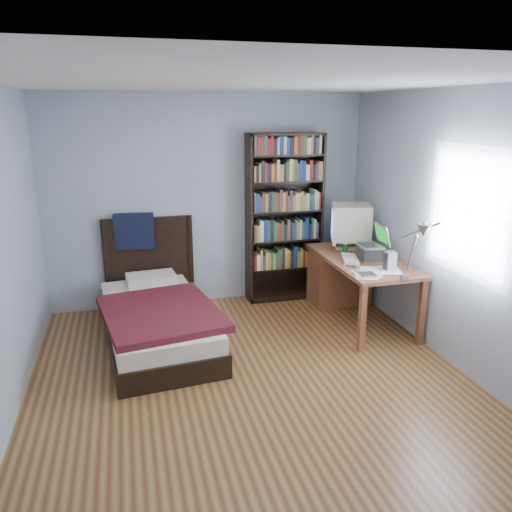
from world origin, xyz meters
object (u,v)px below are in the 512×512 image
speaker (390,261)px  bed (156,315)px  desk (344,274)px  laptop (370,249)px  keyboard (350,259)px  bookshelf (284,218)px  crt_monitor (350,223)px  soda_can (345,249)px  desk_lamp (421,236)px

speaker → bed: (-2.33, 0.57, -0.57)m
speaker → bed: 2.46m
desk → bed: size_ratio=0.72×
laptop → bed: 2.40m
keyboard → bed: bearing=-165.3°
desk → bed: bed is taller
speaker → bookshelf: size_ratio=0.10×
desk → crt_monitor: size_ratio=2.61×
keyboard → bookshelf: 1.08m
bookshelf → bed: 1.98m
crt_monitor → soda_can: 0.37m
laptop → desk_lamp: bearing=-96.6°
laptop → bookshelf: 1.18m
laptop → bookshelf: bookshelf is taller
laptop → bed: bearing=176.4°
speaker → bed: bed is taller
keyboard → bookshelf: size_ratio=0.20×
laptop → speaker: laptop is taller
desk_lamp → speaker: bearing=79.2°
desk → speaker: (0.08, -0.88, 0.41)m
crt_monitor → laptop: 0.53m
laptop → speaker: 0.43m
desk_lamp → bed: bearing=150.1°
desk → speaker: 0.97m
crt_monitor → desk_lamp: desk_lamp is taller
laptop → bed: bed is taller
crt_monitor → desk_lamp: 1.63m
crt_monitor → soda_can: size_ratio=5.13×
desk → soda_can: 0.43m
soda_can → laptop: bearing=-55.9°
speaker → bookshelf: bookshelf is taller
crt_monitor → laptop: size_ratio=1.54×
laptop → keyboard: laptop is taller
desk → bookshelf: bookshelf is taller
desk_lamp → keyboard: (-0.10, 1.12, -0.52)m
desk_lamp → laptop: bearing=83.4°
desk → speaker: bearing=-84.8°
soda_can → bookshelf: bearing=126.5°
bookshelf → bed: bearing=-154.0°
crt_monitor → soda_can: crt_monitor is taller
soda_can → bed: bearing=-176.9°
soda_can → bed: (-2.15, -0.12, -0.53)m
crt_monitor → speaker: size_ratio=3.01×
desk_lamp → keyboard: desk_lamp is taller
desk_lamp → soda_can: desk_lamp is taller
bookshelf → speaker: bearing=-63.4°
speaker → soda_can: (-0.18, 0.69, -0.04)m
crt_monitor → bookshelf: bearing=145.7°
keyboard → bed: (-2.09, 0.14, -0.49)m
laptop → desk_lamp: size_ratio=0.57×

